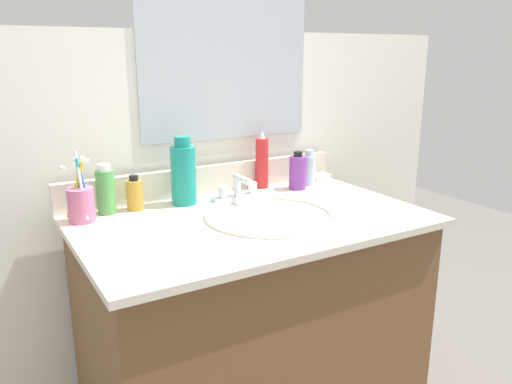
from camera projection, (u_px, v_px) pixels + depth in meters
name	position (u px, v px, depth m)	size (l,w,h in m)	color
vanity_cabinet	(252.00, 344.00, 1.53)	(0.92, 0.56, 0.77)	brown
countertop	(251.00, 220.00, 1.43)	(0.96, 0.61, 0.02)	beige
backsplash	(207.00, 180.00, 1.66)	(0.96, 0.02, 0.09)	beige
back_wall	(200.00, 227.00, 1.76)	(2.06, 0.04, 1.30)	white
mirror_panel	(226.00, 51.00, 1.63)	(0.60, 0.01, 0.56)	#B2BCC6
sink_basin	(271.00, 226.00, 1.44)	(0.38, 0.38, 0.11)	white
faucet	(238.00, 191.00, 1.59)	(0.16, 0.10, 0.08)	silver
bottle_spray_red	(262.00, 162.00, 1.71)	(0.04, 0.04, 0.20)	red
bottle_mouthwash_teal	(183.00, 173.00, 1.53)	(0.08, 0.08, 0.21)	teal
bottle_toner_green	(106.00, 190.00, 1.44)	(0.05, 0.05, 0.14)	#4C9E4C
bottle_gel_clear	(309.00, 169.00, 1.76)	(0.05, 0.05, 0.12)	silver
bottle_cream_purple	(298.00, 172.00, 1.71)	(0.06, 0.06, 0.13)	#7A3899
bottle_oil_amber	(135.00, 194.00, 1.48)	(0.05, 0.05, 0.10)	gold
cup_pink	(81.00, 203.00, 1.37)	(0.08, 0.09, 0.20)	#D16693
soap_bar	(320.00, 177.00, 1.83)	(0.06, 0.04, 0.02)	white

